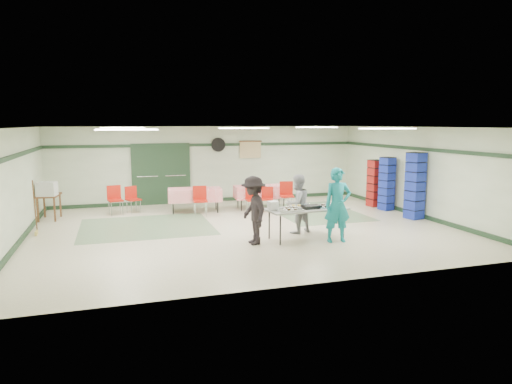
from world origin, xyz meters
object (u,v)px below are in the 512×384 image
object	(u,v)px
volunteer_grey	(297,204)
volunteer_dark	(253,210)
office_printer	(47,189)
serving_table	(307,210)
chair_b	(252,197)
chair_a	(267,196)
volunteer_teal	(338,205)
dining_table_a	(261,191)
chair_c	(287,193)
printer_table	(49,198)
crate_stack_red	(375,183)
chair_loose_a	(132,197)
crate_stack_blue_a	(387,184)
broom	(35,207)
dining_table_b	(195,194)
chair_loose_b	(115,197)
crate_stack_blue_b	(415,186)
chair_d	(200,197)

from	to	relation	value
volunteer_grey	volunteer_dark	size ratio (longest dim) A/B	0.95
volunteer_grey	office_printer	size ratio (longest dim) A/B	3.03
serving_table	chair_b	distance (m)	3.64
chair_a	chair_b	world-z (taller)	chair_a
volunteer_teal	dining_table_a	size ratio (longest dim) A/B	1.00
chair_c	printer_table	world-z (taller)	chair_c
chair_a	office_printer	xyz separation A→B (m)	(-6.52, 0.47, 0.46)
chair_c	crate_stack_red	size ratio (longest dim) A/B	0.59
volunteer_dark	dining_table_a	xyz separation A→B (m)	(1.55, 4.28, -0.23)
volunteer_teal	chair_loose_a	bearing A→B (deg)	138.41
crate_stack_blue_a	broom	size ratio (longest dim) A/B	1.24
chair_loose_a	crate_stack_red	distance (m)	8.04
chair_loose_a	printer_table	bearing A→B (deg)	164.91
chair_loose_a	dining_table_b	bearing A→B (deg)	-37.26
printer_table	chair_loose_a	bearing A→B (deg)	14.66
serving_table	dining_table_a	world-z (taller)	dining_table_a
crate_stack_blue_a	crate_stack_red	xyz separation A→B (m)	(0.00, 0.70, -0.07)
crate_stack_blue_a	dining_table_b	bearing A→B (deg)	165.91
chair_loose_b	volunteer_grey	bearing A→B (deg)	-52.66
volunteer_teal	printer_table	size ratio (longest dim) A/B	1.90
chair_a	chair_b	distance (m)	0.52
serving_table	volunteer_grey	bearing A→B (deg)	84.50
dining_table_b	broom	world-z (taller)	broom
broom	crate_stack_blue_b	bearing A→B (deg)	-4.94
volunteer_teal	volunteer_grey	size ratio (longest dim) A/B	1.17
volunteer_teal	chair_b	world-z (taller)	volunteer_teal
dining_table_b	chair_d	distance (m)	0.57
crate_stack_blue_b	crate_stack_red	bearing A→B (deg)	90.00
serving_table	volunteer_grey	xyz separation A→B (m)	(0.01, 0.62, 0.04)
serving_table	chair_loose_a	world-z (taller)	chair_loose_a
volunteer_grey	chair_d	world-z (taller)	volunteer_grey
chair_loose_b	crate_stack_blue_b	xyz separation A→B (m)	(8.45, -3.25, 0.43)
dining_table_b	crate_stack_blue_a	size ratio (longest dim) A/B	1.01
printer_table	crate_stack_blue_b	bearing A→B (deg)	-10.31
volunteer_grey	chair_loose_a	distance (m)	5.65
volunteer_grey	chair_loose_b	bearing A→B (deg)	-60.00
volunteer_dark	chair_a	xyz separation A→B (m)	(1.59, 3.70, -0.32)
dining_table_a	chair_c	xyz separation A→B (m)	(0.70, -0.56, 0.00)
volunteer_grey	crate_stack_blue_b	bearing A→B (deg)	169.23
dining_table_a	crate_stack_blue_a	world-z (taller)	crate_stack_blue_a
chair_b	crate_stack_blue_a	size ratio (longest dim) A/B	0.46
chair_c	chair_loose_a	xyz separation A→B (m)	(-4.81, 1.04, -0.06)
chair_b	chair_loose_b	distance (m)	4.24
crate_stack_blue_a	crate_stack_blue_b	xyz separation A→B (m)	(0.00, -1.46, 0.12)
chair_b	chair_c	bearing A→B (deg)	3.81
serving_table	printer_table	distance (m)	7.65
chair_loose_a	volunteer_teal	bearing A→B (deg)	-71.98
dining_table_a	chair_c	size ratio (longest dim) A/B	1.90
crate_stack_red	dining_table_b	bearing A→B (deg)	172.34
chair_a	chair_loose_a	xyz separation A→B (m)	(-4.14, 1.05, 0.03)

